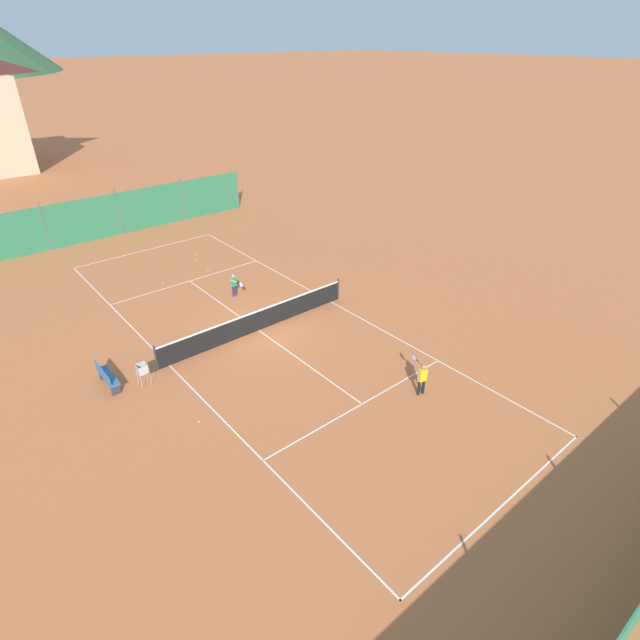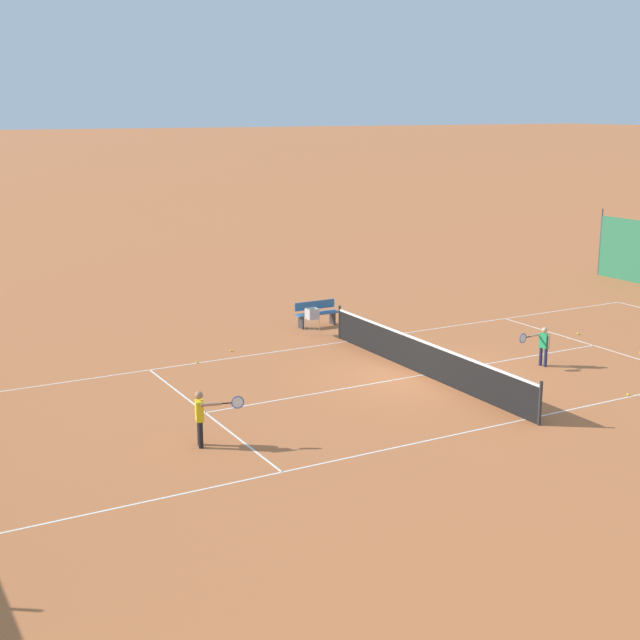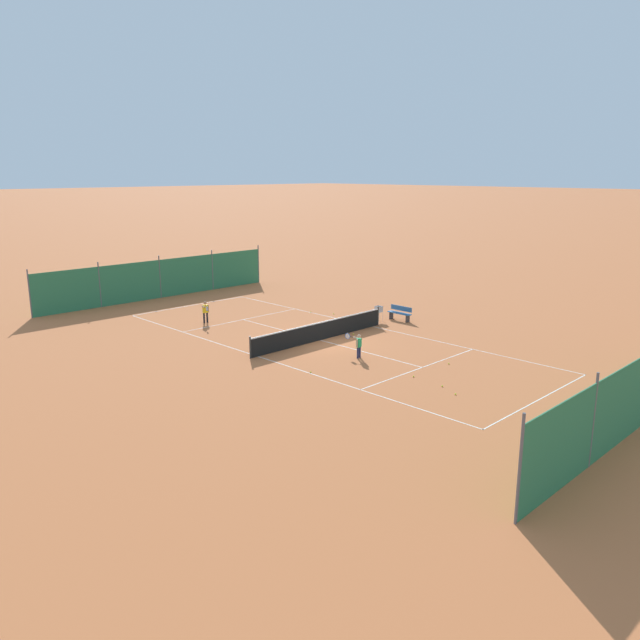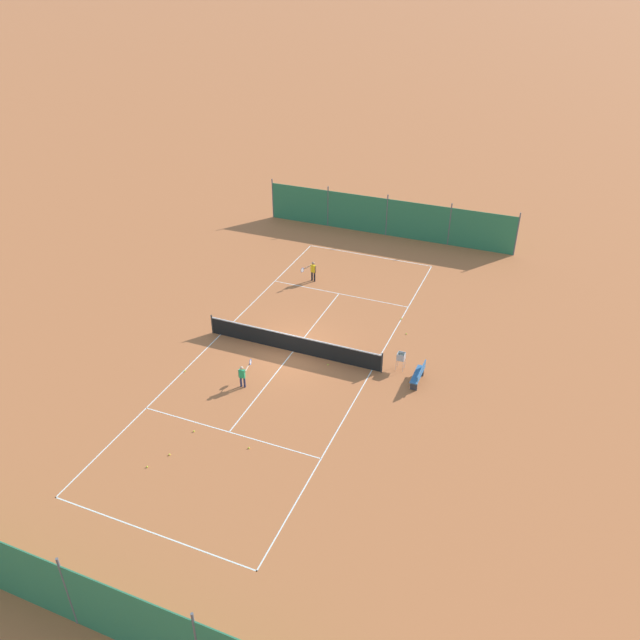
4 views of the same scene
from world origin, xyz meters
TOP-DOWN VIEW (x-y plane):
  - ground_plane at (0.00, 0.00)m, footprint 600.00×600.00m
  - court_line_markings at (0.00, 0.00)m, footprint 8.25×23.85m
  - tennis_net at (0.00, 0.00)m, footprint 9.18×0.08m
  - player_near_baseline at (0.93, 3.41)m, footprint 0.38×0.99m
  - player_far_service at (2.01, -7.26)m, footprint 0.63×0.98m
  - tennis_ball_alley_right at (-2.03, 0.44)m, footprint 0.07×0.07m
  - tennis_ball_mid_court at (-1.21, 6.96)m, footprint 0.07×0.07m
  - tennis_ball_far_corner at (4.03, 3.47)m, footprint 0.07×0.07m
  - tennis_ball_by_net_right at (-4.11, -4.99)m, footprint 0.07×0.07m
  - tennis_ball_near_corner at (-4.76, -3.65)m, footprint 0.07×0.07m
  - ball_hopper at (-5.30, -0.58)m, footprint 0.36×0.36m
  - courtside_bench at (-6.34, 0.15)m, footprint 0.36×1.50m

SIDE VIEW (x-z plane):
  - ground_plane at x=0.00m, z-range 0.00..0.00m
  - court_line_markings at x=0.00m, z-range 0.00..0.01m
  - tennis_ball_alley_right at x=-2.03m, z-range 0.00..0.07m
  - tennis_ball_mid_court at x=-1.21m, z-range 0.00..0.07m
  - tennis_ball_far_corner at x=4.03m, z-range 0.00..0.07m
  - tennis_ball_by_net_right at x=-4.11m, z-range 0.00..0.07m
  - tennis_ball_near_corner at x=-4.76m, z-range 0.00..0.07m
  - courtside_bench at x=-6.34m, z-range 0.03..0.87m
  - tennis_net at x=0.00m, z-range -0.03..1.03m
  - ball_hopper at x=-5.30m, z-range 0.21..1.10m
  - player_near_baseline at x=0.93m, z-range 0.10..1.22m
  - player_far_service at x=2.01m, z-range 0.10..1.35m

